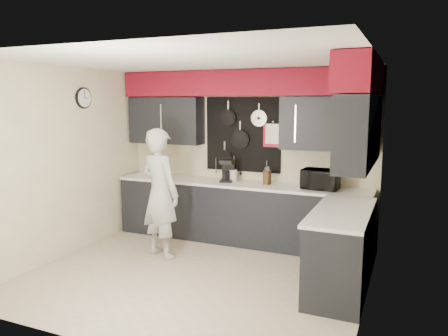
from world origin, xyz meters
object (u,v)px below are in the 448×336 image
at_px(knife_block, 267,177).
at_px(person, 160,193).
at_px(utensil_crock, 233,175).
at_px(coffee_maker, 227,170).
at_px(microwave, 320,179).

bearing_deg(knife_block, person, -128.57).
bearing_deg(knife_block, utensil_crock, -175.13).
xyz_separation_m(utensil_crock, coffee_maker, (-0.07, -0.06, 0.09)).
distance_m(utensil_crock, coffee_maker, 0.13).
distance_m(microwave, knife_block, 0.79).
bearing_deg(person, utensil_crock, -100.52).
bearing_deg(utensil_crock, microwave, -3.52).
bearing_deg(utensil_crock, person, -119.63).
relative_size(microwave, person, 0.28).
bearing_deg(microwave, coffee_maker, -177.60).
distance_m(coffee_maker, person, 1.19).
distance_m(microwave, utensil_crock, 1.36).
distance_m(utensil_crock, person, 1.27).
height_order(knife_block, utensil_crock, knife_block).
bearing_deg(coffee_maker, knife_block, -16.45).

